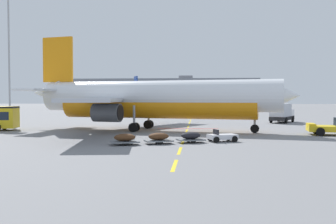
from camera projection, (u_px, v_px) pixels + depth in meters
ground at (315, 121)px, 65.13m from camera, size 400.00×400.00×0.00m
apron_paint_markings at (190, 121)px, 65.70m from camera, size 8.00×98.47×0.01m
airliner_foreground at (152, 99)px, 46.10m from camera, size 34.63×33.91×12.20m
airliner_mid_left at (129, 101)px, 105.34m from camera, size 25.75×26.84×9.67m
catering_truck at (282, 113)px, 61.11m from camera, size 5.31×7.33×3.14m
baggage_train at (175, 137)px, 32.98m from camera, size 11.37×5.48×1.14m
apron_light_mast_near at (9, 30)px, 73.62m from camera, size 1.80×1.80×28.91m
terminal_satellite at (156, 93)px, 163.88m from camera, size 87.06×21.93×13.88m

